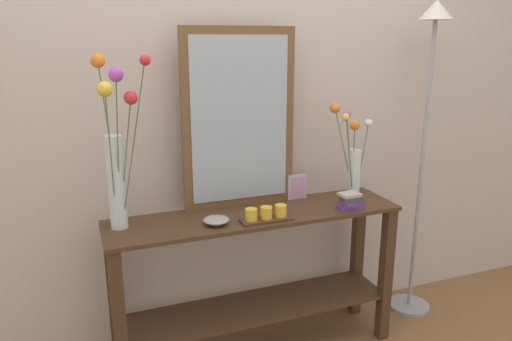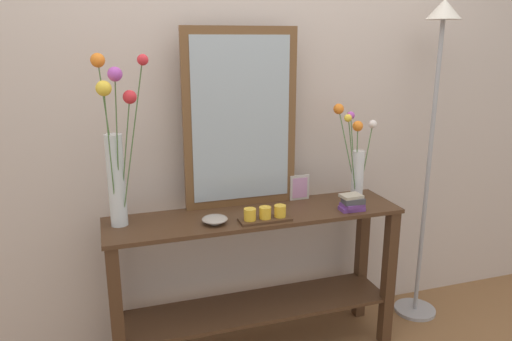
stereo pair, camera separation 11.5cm
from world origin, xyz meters
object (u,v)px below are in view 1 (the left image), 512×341
book_stack (351,201)px  decorative_bowl (216,220)px  mirror_leaning (239,120)px  tall_vase_left (116,156)px  floor_lamp (427,111)px  console_table (256,267)px  candle_tray (266,215)px  picture_frame_small (297,187)px  vase_right (352,155)px

book_stack → decorative_bowl: bearing=177.1°
book_stack → mirror_leaning: bearing=153.3°
tall_vase_left → floor_lamp: size_ratio=0.43×
tall_vase_left → decorative_bowl: size_ratio=6.43×
mirror_leaning → decorative_bowl: 0.51m
decorative_bowl → floor_lamp: (1.25, 0.13, 0.41)m
mirror_leaning → tall_vase_left: mirror_leaning is taller
console_table → candle_tray: candle_tray is taller
tall_vase_left → book_stack: (1.09, -0.13, -0.30)m
picture_frame_small → book_stack: size_ratio=1.08×
vase_right → floor_lamp: floor_lamp is taller
vase_right → mirror_leaning: bearing=170.7°
console_table → floor_lamp: 1.25m
floor_lamp → book_stack: bearing=-163.6°
decorative_bowl → book_stack: bearing=-2.9°
book_stack → picture_frame_small: bearing=127.9°
candle_tray → book_stack: 0.45m
vase_right → candle_tray: size_ratio=2.03×
tall_vase_left → picture_frame_small: bearing=6.5°
tall_vase_left → vase_right: tall_vase_left is taller
console_table → tall_vase_left: size_ratio=1.89×
mirror_leaning → vase_right: bearing=-9.3°
vase_right → candle_tray: bearing=-164.3°
vase_right → decorative_bowl: size_ratio=4.18×
picture_frame_small → vase_right: bearing=-16.5°
console_table → mirror_leaning: size_ratio=1.64×
mirror_leaning → picture_frame_small: (0.31, -0.01, -0.37)m
vase_right → book_stack: size_ratio=4.09×
mirror_leaning → floor_lamp: (1.06, -0.08, -0.00)m
decorative_bowl → book_stack: (0.69, -0.03, 0.02)m
console_table → candle_tray: 0.33m
mirror_leaning → vase_right: (0.59, -0.10, -0.21)m
decorative_bowl → vase_right: bearing=8.6°
tall_vase_left → vase_right: size_ratio=1.54×
tall_vase_left → candle_tray: (0.64, -0.13, -0.31)m
candle_tray → book_stack: book_stack is taller
console_table → candle_tray: bearing=-84.5°
floor_lamp → picture_frame_small: bearing=174.7°
vase_right → picture_frame_small: vase_right is taller
tall_vase_left → candle_tray: tall_vase_left is taller
tall_vase_left → candle_tray: bearing=-11.5°
console_table → book_stack: bearing=-12.6°
picture_frame_small → decorative_bowl: bearing=-158.4°
candle_tray → decorative_bowl: size_ratio=2.06×
console_table → tall_vase_left: (-0.63, 0.03, 0.62)m
floor_lamp → decorative_bowl: bearing=-174.0°
decorative_bowl → mirror_leaning: bearing=48.4°
picture_frame_small → floor_lamp: bearing=-5.3°
mirror_leaning → decorative_bowl: (-0.19, -0.21, -0.42)m
console_table → decorative_bowl: 0.38m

